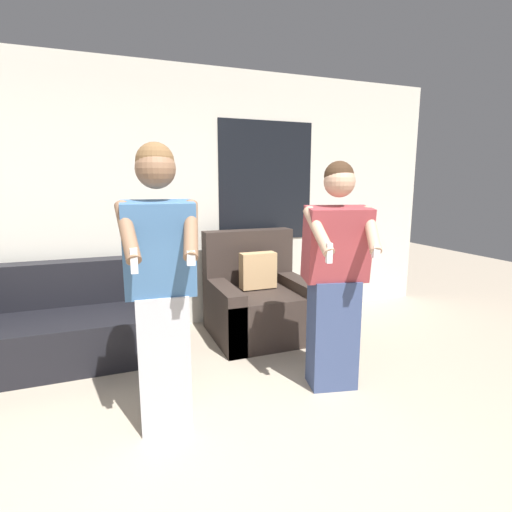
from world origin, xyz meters
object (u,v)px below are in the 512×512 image
object	(u,v)px
couch	(65,327)
armchair	(258,302)
person_left	(161,288)
person_right	(335,278)

from	to	relation	value
couch	armchair	bearing A→B (deg)	-2.85
armchair	person_left	xyz separation A→B (m)	(-1.13, -1.26, 0.57)
armchair	person_right	xyz separation A→B (m)	(0.13, -1.20, 0.51)
person_left	person_right	distance (m)	1.27
person_left	person_right	size ratio (longest dim) A/B	1.05
couch	person_left	bearing A→B (deg)	-63.59
person_left	person_right	world-z (taller)	person_left
couch	person_right	distance (m)	2.39
person_left	person_right	bearing A→B (deg)	2.76
armchair	person_right	bearing A→B (deg)	-83.60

